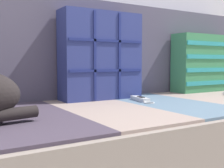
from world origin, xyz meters
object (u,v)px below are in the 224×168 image
object	(u,v)px
game_remote_far	(141,99)
throw_pillow_striped	(205,63)
couch	(133,142)
throw_pillow_quilted	(101,56)

from	to	relation	value
game_remote_far	throw_pillow_striped	bearing A→B (deg)	14.62
couch	game_remote_far	bearing A→B (deg)	34.35
couch	throw_pillow_striped	xyz separation A→B (m)	(0.72, 0.22, 0.36)
couch	throw_pillow_quilted	xyz separation A→B (m)	(-0.04, 0.22, 0.39)
couch	throw_pillow_striped	world-z (taller)	throw_pillow_striped
throw_pillow_quilted	game_remote_far	xyz separation A→B (m)	(0.13, -0.17, -0.21)
throw_pillow_striped	game_remote_far	world-z (taller)	throw_pillow_striped
couch	throw_pillow_quilted	world-z (taller)	throw_pillow_quilted
throw_pillow_striped	game_remote_far	xyz separation A→B (m)	(-0.64, -0.17, -0.17)
couch	throw_pillow_striped	distance (m)	0.83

